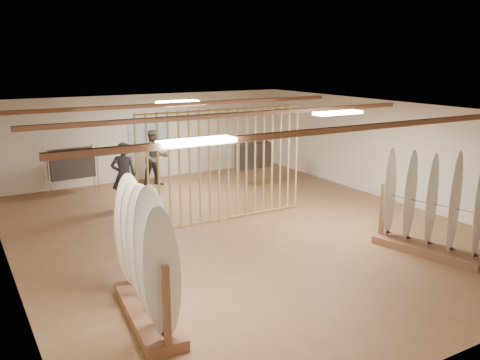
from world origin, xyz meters
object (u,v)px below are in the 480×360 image
clothing_rack_a (72,164)px  shopper_b (155,154)px  rack_left (146,274)px  shopper_a (124,171)px  clothing_rack_b (253,156)px  rack_right (430,220)px

clothing_rack_a → shopper_b: bearing=-5.2°
rack_left → shopper_a: bearing=80.9°
rack_left → clothing_rack_b: size_ratio=1.65×
rack_left → clothing_rack_a: (0.64, 7.93, 0.22)m
rack_right → shopper_a: rack_right is taller
clothing_rack_a → clothing_rack_b: bearing=-18.6°
rack_left → clothing_rack_b: (5.95, 6.53, 0.18)m
clothing_rack_b → shopper_a: size_ratio=0.69×
rack_right → shopper_b: size_ratio=1.17×
shopper_a → shopper_b: bearing=-116.6°
clothing_rack_b → shopper_a: shopper_a is taller
rack_left → shopper_a: 6.12m
clothing_rack_a → shopper_a: shopper_a is taller
clothing_rack_a → shopper_a: (0.91, -2.02, 0.07)m
clothing_rack_a → rack_left: bearing=-98.4°
shopper_a → rack_right: bearing=138.2°
rack_right → clothing_rack_b: size_ratio=1.66×
rack_left → shopper_a: size_ratio=1.14×
rack_left → clothing_rack_b: 8.84m
rack_right → clothing_rack_b: 6.90m
shopper_a → shopper_b: 2.54m
shopper_b → shopper_a: bearing=-129.7°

